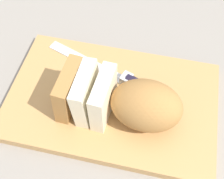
% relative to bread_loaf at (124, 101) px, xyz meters
% --- Properties ---
extents(ground_plane, '(3.00, 3.00, 0.00)m').
position_rel_bread_loaf_xyz_m(ground_plane, '(0.03, -0.03, -0.07)').
color(ground_plane, gray).
extents(cutting_board, '(0.42, 0.27, 0.02)m').
position_rel_bread_loaf_xyz_m(cutting_board, '(0.03, -0.03, -0.06)').
color(cutting_board, tan).
rests_on(cutting_board, ground_plane).
extents(bread_loaf, '(0.23, 0.10, 0.10)m').
position_rel_bread_loaf_xyz_m(bread_loaf, '(0.00, 0.00, 0.00)').
color(bread_loaf, '#A8753D').
rests_on(bread_loaf, cutting_board).
extents(bread_knife, '(0.25, 0.11, 0.02)m').
position_rel_bread_loaf_xyz_m(bread_knife, '(0.01, -0.08, -0.04)').
color(bread_knife, silver).
rests_on(bread_knife, cutting_board).
extents(crumb_near_knife, '(0.01, 0.01, 0.01)m').
position_rel_bread_loaf_xyz_m(crumb_near_knife, '(-0.02, -0.04, -0.04)').
color(crumb_near_knife, tan).
rests_on(crumb_near_knife, cutting_board).
extents(crumb_near_loaf, '(0.01, 0.01, 0.01)m').
position_rel_bread_loaf_xyz_m(crumb_near_loaf, '(0.05, -0.07, -0.04)').
color(crumb_near_loaf, tan).
rests_on(crumb_near_loaf, cutting_board).
extents(crumb_stray_left, '(0.00, 0.00, 0.00)m').
position_rel_bread_loaf_xyz_m(crumb_stray_left, '(0.06, -0.05, -0.05)').
color(crumb_stray_left, tan).
rests_on(crumb_stray_left, cutting_board).
extents(crumb_stray_right, '(0.00, 0.00, 0.00)m').
position_rel_bread_loaf_xyz_m(crumb_stray_right, '(-0.00, 0.02, -0.05)').
color(crumb_stray_right, tan).
rests_on(crumb_stray_right, cutting_board).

